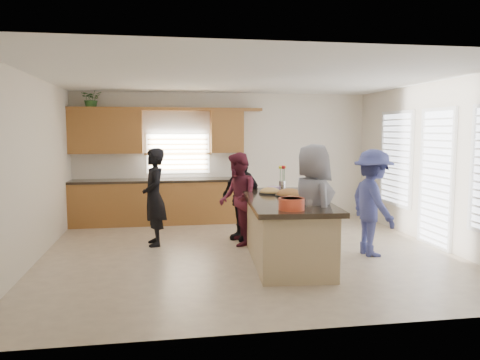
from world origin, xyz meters
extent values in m
plane|color=beige|center=(0.00, 0.00, 0.00)|extent=(6.50, 6.50, 0.00)
cube|color=silver|center=(0.00, 3.00, 1.40)|extent=(6.50, 0.02, 2.80)
cube|color=silver|center=(0.00, -3.00, 1.40)|extent=(6.50, 0.02, 2.80)
cube|color=silver|center=(-3.25, 0.00, 1.40)|extent=(0.02, 6.00, 2.80)
cube|color=silver|center=(3.25, 0.00, 1.40)|extent=(0.02, 6.00, 2.80)
cube|color=white|center=(0.00, 0.00, 2.80)|extent=(6.50, 6.00, 0.02)
cube|color=#975F2B|center=(-1.43, 2.69, 0.45)|extent=(3.65, 0.62, 0.90)
cube|color=black|center=(-1.43, 2.69, 0.93)|extent=(3.70, 0.65, 0.05)
cube|color=#975F2B|center=(-2.50, 2.82, 1.95)|extent=(1.50, 0.36, 0.90)
cube|color=#975F2B|center=(0.05, 2.82, 1.95)|extent=(0.70, 0.36, 0.90)
cube|color=#975F2B|center=(-1.23, 2.82, 2.43)|extent=(4.05, 0.40, 0.06)
cube|color=brown|center=(-1.00, 2.96, 1.48)|extent=(1.35, 0.08, 0.85)
cube|color=white|center=(3.22, 1.30, 1.42)|extent=(0.06, 1.10, 1.75)
cube|color=white|center=(3.22, -0.10, 1.17)|extent=(0.06, 0.85, 2.25)
cube|color=tan|center=(0.50, -0.47, 0.44)|extent=(1.21, 2.58, 0.88)
cube|color=black|center=(0.50, -0.47, 0.92)|extent=(1.37, 2.79, 0.07)
cube|color=black|center=(0.50, -0.47, 0.04)|extent=(1.12, 2.49, 0.08)
cylinder|color=black|center=(0.57, -0.88, 0.96)|extent=(0.43, 0.43, 0.02)
ellipsoid|color=#B07037|center=(0.57, -0.88, 0.98)|extent=(0.39, 0.39, 0.18)
cylinder|color=black|center=(0.62, -0.26, 0.96)|extent=(0.45, 0.45, 0.02)
ellipsoid|color=#B07037|center=(0.62, -0.26, 0.98)|extent=(0.41, 0.41, 0.18)
cylinder|color=black|center=(0.38, 0.07, 0.96)|extent=(0.37, 0.37, 0.02)
ellipsoid|color=tan|center=(0.38, 0.07, 0.98)|extent=(0.33, 0.33, 0.15)
cylinder|color=#EA4B2A|center=(0.30, -1.51, 1.03)|extent=(0.34, 0.34, 0.16)
cylinder|color=beige|center=(0.30, -1.51, 1.09)|extent=(0.28, 0.28, 0.04)
cylinder|color=white|center=(0.61, -1.29, 1.00)|extent=(0.08, 0.08, 0.10)
cylinder|color=#AD81BC|center=(0.56, 0.58, 0.98)|extent=(0.20, 0.20, 0.05)
cylinder|color=silver|center=(0.71, 0.55, 1.03)|extent=(0.11, 0.11, 0.15)
imported|color=#336628|center=(-2.76, 2.82, 2.63)|extent=(0.45, 0.40, 0.45)
imported|color=black|center=(-1.49, 0.78, 0.84)|extent=(0.49, 0.66, 1.68)
imported|color=maroon|center=(-0.07, 0.58, 0.80)|extent=(0.62, 0.79, 1.61)
imported|color=black|center=(0.06, 0.94, 0.77)|extent=(0.86, 0.94, 1.54)
imported|color=#3B4282|center=(1.93, -0.45, 0.84)|extent=(0.69, 1.12, 1.68)
imported|color=gray|center=(0.75, -1.03, 0.89)|extent=(0.70, 0.95, 1.79)
camera|label=1|loc=(-1.34, -7.30, 1.97)|focal=35.00mm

